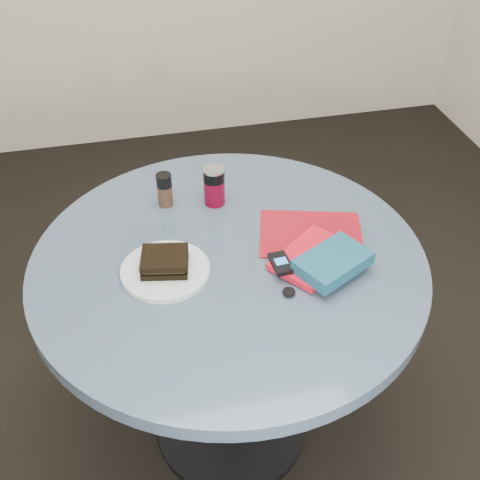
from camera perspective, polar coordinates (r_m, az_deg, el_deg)
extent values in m
plane|color=black|center=(2.09, -0.84, -17.38)|extent=(4.00, 4.00, 0.00)
cylinder|color=black|center=(2.07, -0.85, -17.15)|extent=(0.48, 0.48, 0.03)
cylinder|color=black|center=(1.79, -0.95, -10.86)|extent=(0.11, 0.11, 0.68)
cylinder|color=#3C4E64|center=(1.53, -1.10, -2.19)|extent=(1.00, 1.00, 0.04)
cylinder|color=silver|center=(1.48, -7.09, -2.90)|extent=(0.23, 0.23, 0.01)
cube|color=black|center=(1.47, -7.11, -2.39)|extent=(0.13, 0.11, 0.02)
cube|color=#322613|center=(1.46, -7.15, -2.04)|extent=(0.11, 0.10, 0.01)
cube|color=black|center=(1.46, -7.19, -1.68)|extent=(0.13, 0.11, 0.02)
cylinder|color=maroon|center=(1.68, -2.44, 4.61)|extent=(0.07, 0.07, 0.08)
cylinder|color=black|center=(1.65, -2.49, 6.14)|extent=(0.07, 0.07, 0.03)
cylinder|color=silver|center=(1.64, -2.51, 6.67)|extent=(0.07, 0.07, 0.01)
cylinder|color=#3E291A|center=(1.69, -7.10, 4.25)|extent=(0.04, 0.04, 0.06)
cylinder|color=black|center=(1.66, -7.24, 5.64)|extent=(0.04, 0.04, 0.03)
cube|color=maroon|center=(1.59, 6.73, 0.52)|extent=(0.31, 0.26, 0.00)
cube|color=red|center=(1.51, 6.91, -1.64)|extent=(0.25, 0.23, 0.02)
cube|color=navy|center=(1.46, 8.81, -2.09)|extent=(0.21, 0.18, 0.03)
cube|color=black|center=(1.46, 3.90, -2.22)|extent=(0.05, 0.08, 0.01)
cube|color=blue|center=(1.45, 3.91, -2.01)|extent=(0.03, 0.03, 0.00)
ellipsoid|color=black|center=(1.42, 4.65, -4.92)|extent=(0.03, 0.03, 0.02)
ellipsoid|color=black|center=(1.43, 6.68, -4.40)|extent=(0.03, 0.03, 0.02)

